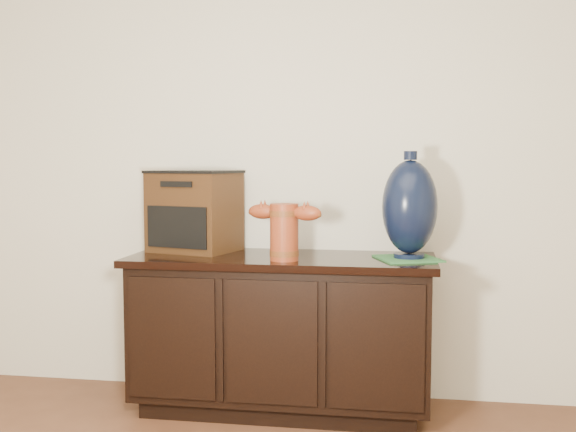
% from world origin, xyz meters
% --- Properties ---
extents(room, '(5.00, 5.00, 5.00)m').
position_xyz_m(room, '(0.00, 0.00, 1.30)').
color(room, '#56301D').
rests_on(room, ground).
extents(sideboard, '(1.46, 0.56, 0.75)m').
position_xyz_m(sideboard, '(0.00, 2.23, 0.39)').
color(sideboard, black).
rests_on(sideboard, ground).
extents(terracotta_vessel, '(0.37, 0.17, 0.26)m').
position_xyz_m(terracotta_vessel, '(0.04, 2.09, 0.90)').
color(terracotta_vessel, '#963C1B').
rests_on(terracotta_vessel, sideboard).
extents(tv_radio, '(0.48, 0.42, 0.41)m').
position_xyz_m(tv_radio, '(-0.47, 2.34, 0.96)').
color(tv_radio, '#39210E').
rests_on(tv_radio, sideboard).
extents(green_mat, '(0.34, 0.34, 0.01)m').
position_xyz_m(green_mat, '(0.60, 2.22, 0.76)').
color(green_mat, '#326F37').
rests_on(green_mat, sideboard).
extents(lamp_base, '(0.33, 0.33, 0.49)m').
position_xyz_m(lamp_base, '(0.60, 2.22, 1.00)').
color(lamp_base, black).
rests_on(lamp_base, green_mat).
extents(spray_can, '(0.05, 0.05, 0.16)m').
position_xyz_m(spray_can, '(-0.05, 2.32, 0.83)').
color(spray_can, '#601E10').
rests_on(spray_can, sideboard).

